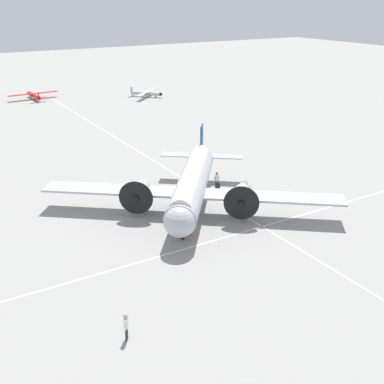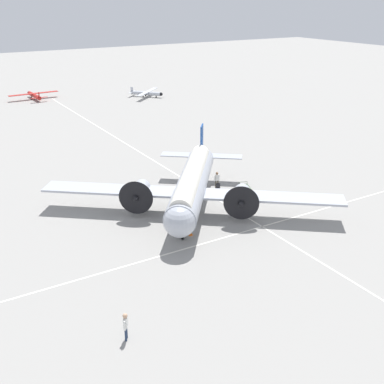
% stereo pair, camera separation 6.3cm
% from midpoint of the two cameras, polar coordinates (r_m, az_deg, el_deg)
% --- Properties ---
extents(ground_plane, '(300.00, 300.00, 0.00)m').
position_cam_midpoint_polar(ground_plane, '(46.01, -0.04, -2.04)').
color(ground_plane, gray).
extents(apron_line_eastwest, '(120.00, 0.16, 0.01)m').
position_cam_midpoint_polar(apron_line_eastwest, '(41.19, 4.56, -5.18)').
color(apron_line_eastwest, silver).
rests_on(apron_line_eastwest, ground_plane).
extents(apron_line_northsouth, '(0.16, 120.00, 0.01)m').
position_cam_midpoint_polar(apron_line_northsouth, '(47.69, 3.47, -1.16)').
color(apron_line_northsouth, silver).
rests_on(apron_line_northsouth, ground_plane).
extents(airliner_main, '(23.36, 20.28, 6.06)m').
position_cam_midpoint_polar(airliner_main, '(44.58, -0.11, 0.78)').
color(airliner_main, '#ADB2BC').
rests_on(airliner_main, ground_plane).
extents(crew_foreground, '(0.40, 0.54, 1.84)m').
position_cam_midpoint_polar(crew_foreground, '(29.44, -7.90, -15.21)').
color(crew_foreground, navy).
rests_on(crew_foreground, ground_plane).
extents(passenger_boarding, '(0.62, 0.29, 1.82)m').
position_cam_midpoint_polar(passenger_boarding, '(50.65, 2.93, 1.64)').
color(passenger_boarding, '#473D2D').
rests_on(passenger_boarding, ground_plane).
extents(suitcase_near_door, '(0.48, 0.17, 0.58)m').
position_cam_midpoint_polar(suitcase_near_door, '(50.93, 3.04, 0.74)').
color(suitcase_near_door, '#232328').
rests_on(suitcase_near_door, ground_plane).
extents(baggage_cart, '(1.67, 2.31, 0.56)m').
position_cam_midpoint_polar(baggage_cart, '(50.68, 6.31, 0.52)').
color(baggage_cart, '#4C6047').
rests_on(baggage_cart, ground_plane).
extents(light_aircraft_distant, '(7.47, 7.17, 1.82)m').
position_cam_midpoint_polar(light_aircraft_distant, '(98.88, -5.44, 11.59)').
color(light_aircraft_distant, '#B7BCC6').
rests_on(light_aircraft_distant, ground_plane).
extents(light_aircraft_taxiing, '(9.67, 7.17, 1.88)m').
position_cam_midpoint_polar(light_aircraft_taxiing, '(101.11, -18.29, 10.84)').
color(light_aircraft_taxiing, '#B2231E').
rests_on(light_aircraft_taxiing, ground_plane).
extents(traffic_cone, '(0.36, 0.36, 0.48)m').
position_cam_midpoint_polar(traffic_cone, '(41.07, -0.23, -4.84)').
color(traffic_cone, orange).
rests_on(traffic_cone, ground_plane).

